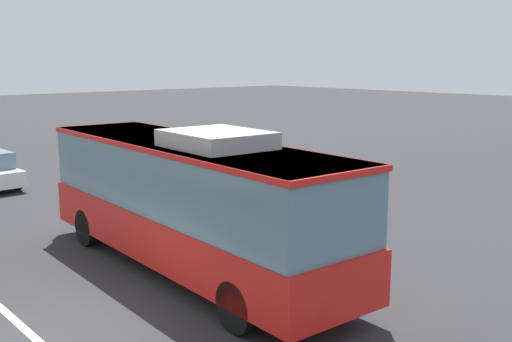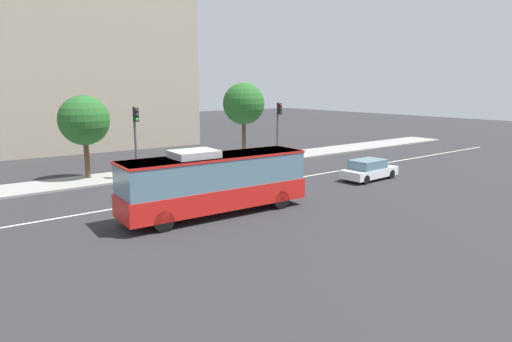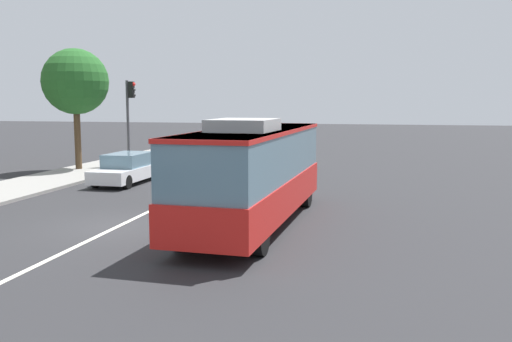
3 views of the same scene
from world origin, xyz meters
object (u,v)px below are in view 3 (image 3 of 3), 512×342
at_px(transit_bus, 254,169).
at_px(sedan_white_ahead, 295,159).
at_px(traffic_light_mid_block, 130,108).
at_px(street_tree_kerbside_left, 75,82).
at_px(sedan_white, 127,169).

xyz_separation_m(transit_bus, sedan_white_ahead, (13.29, 0.68, -1.09)).
distance_m(traffic_light_mid_block, street_tree_kerbside_left, 3.44).
bearing_deg(sedan_white, transit_bus, 48.29).
height_order(transit_bus, sedan_white_ahead, transit_bus).
xyz_separation_m(sedan_white, sedan_white_ahead, (5.94, -7.37, 0.00)).
xyz_separation_m(sedan_white_ahead, street_tree_kerbside_left, (-2.26, 12.15, 4.32)).
bearing_deg(street_tree_kerbside_left, transit_bus, -130.71).
height_order(sedan_white_ahead, traffic_light_mid_block, traffic_light_mid_block).
height_order(sedan_white, traffic_light_mid_block, traffic_light_mid_block).
distance_m(transit_bus, sedan_white, 10.95).
bearing_deg(street_tree_kerbside_left, sedan_white_ahead, -79.48).
bearing_deg(traffic_light_mid_block, street_tree_kerbside_left, -136.01).
height_order(sedan_white, sedan_white_ahead, same).
distance_m(sedan_white, traffic_light_mid_block, 6.98).
xyz_separation_m(transit_bus, traffic_light_mid_block, (13.20, 10.60, 1.75)).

